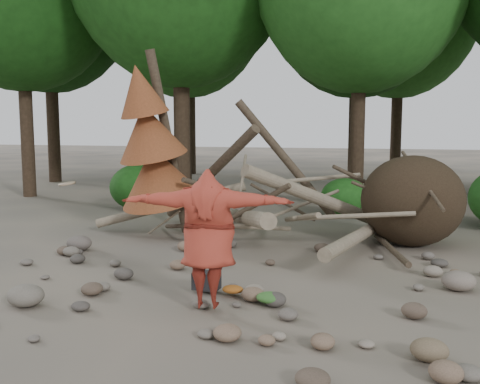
# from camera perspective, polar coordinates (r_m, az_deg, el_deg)

# --- Properties ---
(ground) EXTENTS (120.00, 120.00, 0.00)m
(ground) POSITION_cam_1_polar(r_m,az_deg,el_deg) (8.50, -0.02, -10.70)
(ground) COLOR #514C44
(ground) RESTS_ON ground
(deadfall_pile) EXTENTS (8.55, 5.24, 3.30)m
(deadfall_pile) POSITION_cam_1_polar(r_m,az_deg,el_deg) (12.10, 15.16, -1.03)
(deadfall_pile) COLOR #332619
(deadfall_pile) RESTS_ON ground
(dead_conifer) EXTENTS (2.06, 2.16, 4.35)m
(dead_conifer) POSITION_cam_1_polar(r_m,az_deg,el_deg) (12.41, -9.31, 4.69)
(dead_conifer) COLOR #4C3F30
(dead_conifer) RESTS_ON ground
(bush_left) EXTENTS (1.80, 1.80, 1.44)m
(bush_left) POSITION_cam_1_polar(r_m,az_deg,el_deg) (16.99, -10.74, 0.52)
(bush_left) COLOR #184A13
(bush_left) RESTS_ON ground
(bush_mid) EXTENTS (1.40, 1.40, 1.12)m
(bush_mid) POSITION_cam_1_polar(r_m,az_deg,el_deg) (15.76, 11.11, -0.57)
(bush_mid) COLOR #215D1B
(bush_mid) RESTS_ON ground
(frisbee_thrower) EXTENTS (3.52, 1.00, 1.93)m
(frisbee_thrower) POSITION_cam_1_polar(r_m,az_deg,el_deg) (7.42, -3.45, -4.95)
(frisbee_thrower) COLOR #A13224
(frisbee_thrower) RESTS_ON ground
(backpack) EXTENTS (0.41, 0.28, 0.27)m
(backpack) POSITION_cam_1_polar(r_m,az_deg,el_deg) (8.48, -3.59, -9.80)
(backpack) COLOR black
(backpack) RESTS_ON ground
(cloth_green) EXTENTS (0.41, 0.34, 0.15)m
(cloth_green) POSITION_cam_1_polar(r_m,az_deg,el_deg) (7.89, 3.25, -11.53)
(cloth_green) COLOR #34692A
(cloth_green) RESTS_ON ground
(cloth_orange) EXTENTS (0.33, 0.27, 0.12)m
(cloth_orange) POSITION_cam_1_polar(r_m,az_deg,el_deg) (8.32, -0.77, -10.67)
(cloth_orange) COLOR #9D541B
(cloth_orange) RESTS_ON ground
(boulder_front_left) EXTENTS (0.54, 0.48, 0.32)m
(boulder_front_left) POSITION_cam_1_polar(r_m,az_deg,el_deg) (8.43, -21.89, -10.21)
(boulder_front_left) COLOR #6C655A
(boulder_front_left) RESTS_ON ground
(boulder_front_right) EXTENTS (0.42, 0.38, 0.25)m
(boulder_front_right) POSITION_cam_1_polar(r_m,az_deg,el_deg) (6.50, 19.55, -15.59)
(boulder_front_right) COLOR #756249
(boulder_front_right) RESTS_ON ground
(boulder_mid_right) EXTENTS (0.53, 0.47, 0.32)m
(boulder_mid_right) POSITION_cam_1_polar(r_m,az_deg,el_deg) (9.24, 22.31, -8.76)
(boulder_mid_right) COLOR gray
(boulder_mid_right) RESTS_ON ground
(boulder_mid_left) EXTENTS (0.53, 0.48, 0.32)m
(boulder_mid_left) POSITION_cam_1_polar(r_m,az_deg,el_deg) (11.75, -16.78, -5.23)
(boulder_mid_left) COLOR #5D544E
(boulder_mid_left) RESTS_ON ground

